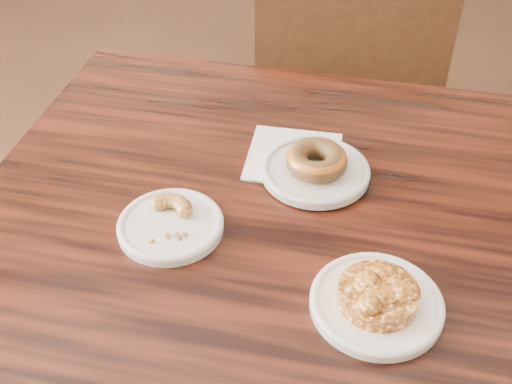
{
  "coord_description": "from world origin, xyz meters",
  "views": [
    {
      "loc": [
        -0.22,
        -0.75,
        1.41
      ],
      "look_at": [
        -0.23,
        -0.04,
        0.8
      ],
      "focal_mm": 45.0,
      "sensor_mm": 36.0,
      "label": 1
    }
  ],
  "objects_px": {
    "cafe_table": "(269,381)",
    "chair_far": "(339,89)",
    "glazed_donut": "(316,160)",
    "cruller_fragment": "(170,217)",
    "apple_fritter": "(378,292)"
  },
  "relations": [
    {
      "from": "cafe_table",
      "to": "chair_far",
      "type": "relative_size",
      "value": 1.07
    },
    {
      "from": "glazed_donut",
      "to": "cafe_table",
      "type": "bearing_deg",
      "value": -115.97
    },
    {
      "from": "glazed_donut",
      "to": "cruller_fragment",
      "type": "bearing_deg",
      "value": -149.69
    },
    {
      "from": "glazed_donut",
      "to": "apple_fritter",
      "type": "relative_size",
      "value": 0.71
    },
    {
      "from": "apple_fritter",
      "to": "cruller_fragment",
      "type": "height_order",
      "value": "apple_fritter"
    },
    {
      "from": "chair_far",
      "to": "cruller_fragment",
      "type": "relative_size",
      "value": 10.63
    },
    {
      "from": "chair_far",
      "to": "glazed_donut",
      "type": "bearing_deg",
      "value": 82.05
    },
    {
      "from": "cafe_table",
      "to": "cruller_fragment",
      "type": "distance_m",
      "value": 0.43
    },
    {
      "from": "chair_far",
      "to": "cruller_fragment",
      "type": "bearing_deg",
      "value": 70.15
    },
    {
      "from": "apple_fritter",
      "to": "chair_far",
      "type": "bearing_deg",
      "value": 86.86
    },
    {
      "from": "cruller_fragment",
      "to": "chair_far",
      "type": "bearing_deg",
      "value": 68.92
    },
    {
      "from": "cafe_table",
      "to": "glazed_donut",
      "type": "xyz_separation_m",
      "value": [
        0.07,
        0.14,
        0.41
      ]
    },
    {
      "from": "cafe_table",
      "to": "cruller_fragment",
      "type": "relative_size",
      "value": 11.32
    },
    {
      "from": "cafe_table",
      "to": "apple_fritter",
      "type": "xyz_separation_m",
      "value": [
        0.13,
        -0.13,
        0.4
      ]
    },
    {
      "from": "cafe_table",
      "to": "cruller_fragment",
      "type": "height_order",
      "value": "cruller_fragment"
    }
  ]
}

